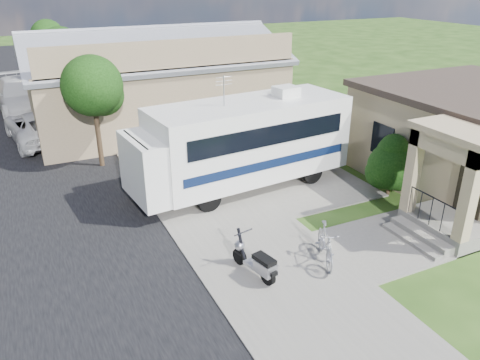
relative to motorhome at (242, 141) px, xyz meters
name	(u,v)px	position (x,y,z in m)	size (l,w,h in m)	color
ground	(292,248)	(-0.59, -4.58, -1.81)	(120.00, 120.00, 0.00)	#1E3B0F
street_slab	(5,172)	(-8.09, 5.42, -1.80)	(9.00, 80.00, 0.02)	black
sidewalk_slab	(160,148)	(-1.59, 5.42, -1.78)	(4.00, 80.00, 0.06)	slate
driveway_slab	(264,182)	(0.91, -0.08, -1.79)	(7.00, 6.00, 0.05)	slate
walk_slab	(395,241)	(2.41, -5.58, -1.79)	(4.00, 3.00, 0.05)	slate
house	(475,135)	(8.29, -3.16, -0.03)	(9.47, 7.80, 3.54)	tan
warehouse	(154,86)	(-0.59, 9.38, 0.18)	(12.50, 8.40, 5.04)	#806D50
street_tree_a	(95,88)	(-4.29, 4.47, 1.44)	(2.44, 2.40, 4.58)	black
street_tree_b	(64,50)	(-4.29, 14.47, 1.58)	(2.44, 2.40, 4.73)	black
street_tree_c	(49,38)	(-4.29, 23.47, 1.29)	(2.44, 2.40, 4.42)	black
motorhome	(242,141)	(0.00, 0.00, 0.00)	(8.44, 3.38, 4.22)	silver
shrub	(392,164)	(4.55, -2.87, -0.63)	(1.87, 1.79, 2.30)	black
scooter	(256,262)	(-2.20, -5.39, -1.32)	(0.73, 1.67, 1.11)	black
bicycle	(325,246)	(-0.18, -5.60, -1.27)	(0.51, 1.80, 1.08)	#98989F
pickup_truck	(38,127)	(-6.48, 8.90, -1.07)	(2.45, 5.31, 1.47)	silver
van	(22,96)	(-6.89, 14.84, -0.85)	(2.70, 6.63, 1.92)	silver
garden_hose	(402,226)	(3.16, -5.08, -1.72)	(0.42, 0.42, 0.19)	#167022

